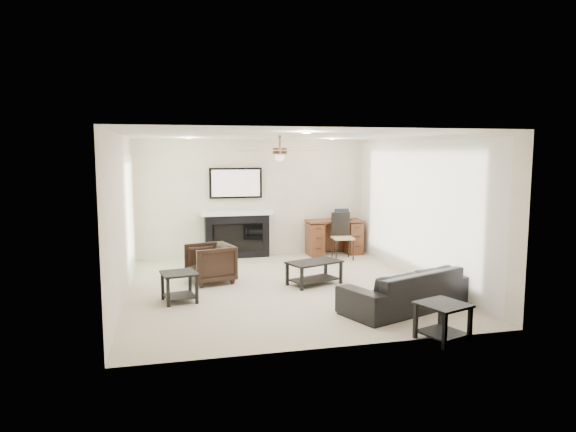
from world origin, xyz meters
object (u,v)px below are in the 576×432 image
sofa (406,288)px  fireplace_unit (237,213)px  coffee_table (314,273)px  desk (334,237)px  armchair (210,263)px

sofa → fireplace_unit: (-1.86, 4.16, 0.66)m
coffee_table → desk: bearing=43.5°
fireplace_unit → coffee_table: bearing=-69.5°
fireplace_unit → desk: 2.20m
armchair → coffee_table: (1.70, -0.55, -0.13)m
armchair → coffee_table: armchair is taller
sofa → fireplace_unit: 4.60m
sofa → armchair: size_ratio=2.73×
sofa → armchair: bearing=-60.7°
coffee_table → sofa: bearing=-81.3°
sofa → coffee_table: size_ratio=2.22×
armchair → coffee_table: size_ratio=0.82×
sofa → coffee_table: (-0.90, 1.60, -0.09)m
sofa → armchair: armchair is taller
coffee_table → desk: desk is taller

